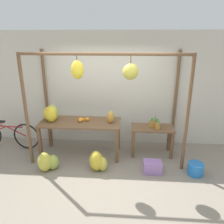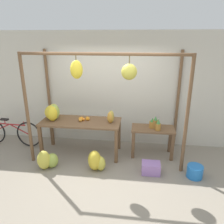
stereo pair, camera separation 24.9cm
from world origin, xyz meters
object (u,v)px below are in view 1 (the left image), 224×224
banana_pile_on_table (51,113)px  blue_bucket (195,169)px  parked_bicycle (7,134)px  orange_pile (83,120)px  papaya_pile (111,117)px  banana_pile_ground_right (98,162)px  pineapple_cluster (155,123)px  fruit_crate_white (152,167)px  banana_pile_ground_left (48,162)px

banana_pile_on_table → blue_bucket: size_ratio=1.50×
blue_bucket → parked_bicycle: parked_bicycle is taller
orange_pile → papaya_pile: papaya_pile is taller
banana_pile_ground_right → parked_bicycle: (-2.38, 0.84, 0.15)m
banana_pile_on_table → pineapple_cluster: (2.35, 0.06, -0.20)m
parked_bicycle → orange_pile: bearing=-4.4°
fruit_crate_white → banana_pile_on_table: bearing=163.5°
fruit_crate_white → papaya_pile: (-0.91, 0.62, 0.84)m
banana_pile_ground_right → blue_bucket: (1.98, -0.00, -0.07)m
banana_pile_on_table → papaya_pile: bearing=-2.2°
orange_pile → blue_bucket: 2.61m
pineapple_cluster → fruit_crate_white: (-0.08, -0.73, -0.68)m
banana_pile_on_table → banana_pile_ground_left: size_ratio=1.03×
banana_pile_ground_right → fruit_crate_white: (1.12, 0.02, -0.08)m
banana_pile_ground_left → banana_pile_ground_right: 1.03m
orange_pile → blue_bucket: bearing=-16.0°
banana_pile_ground_left → parked_bicycle: (-1.35, 0.91, 0.17)m
pineapple_cluster → fruit_crate_white: pineapple_cluster is taller
blue_bucket → parked_bicycle: 4.44m
banana_pile_on_table → papaya_pile: 1.37m
banana_pile_ground_left → banana_pile_ground_right: size_ratio=0.96×
banana_pile_ground_left → parked_bicycle: bearing=146.1°
banana_pile_ground_right → papaya_pile: 1.01m
fruit_crate_white → papaya_pile: 1.38m
banana_pile_on_table → banana_pile_ground_left: 1.12m
orange_pile → pineapple_cluster: (1.63, 0.07, -0.07)m
orange_pile → parked_bicycle: size_ratio=0.15×
banana_pile_on_table → blue_bucket: (3.13, -0.70, -0.87)m
banana_pile_on_table → banana_pile_ground_right: size_ratio=0.99×
orange_pile → fruit_crate_white: 1.84m
banana_pile_ground_left → parked_bicycle: 1.63m
blue_bucket → papaya_pile: 2.05m
banana_pile_on_table → pineapple_cluster: 2.36m
parked_bicycle → papaya_pile: size_ratio=5.83×
fruit_crate_white → blue_bucket: bearing=-1.6°
orange_pile → parked_bicycle: (-1.95, 0.15, -0.51)m
banana_pile_on_table → banana_pile_ground_right: (1.15, -0.70, -0.79)m
orange_pile → papaya_pile: bearing=-4.2°
pineapple_cluster → banana_pile_ground_left: (-2.24, -0.82, -0.61)m
banana_pile_ground_right → blue_bucket: bearing=-0.0°
banana_pile_ground_right → papaya_pile: bearing=71.4°
banana_pile_on_table → papaya_pile: (1.36, -0.05, -0.04)m
blue_bucket → papaya_pile: (-1.76, 0.64, 0.83)m
parked_bicycle → banana_pile_ground_left: bearing=-33.9°
orange_pile → parked_bicycle: orange_pile is taller
fruit_crate_white → papaya_pile: size_ratio=1.30×
pineapple_cluster → fruit_crate_white: bearing=-96.4°
banana_pile_on_table → parked_bicycle: (-1.23, 0.14, -0.64)m
orange_pile → banana_pile_ground_left: 1.18m
banana_pile_on_table → papaya_pile: size_ratio=1.63×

